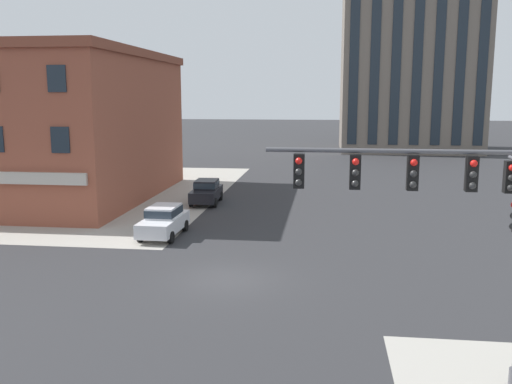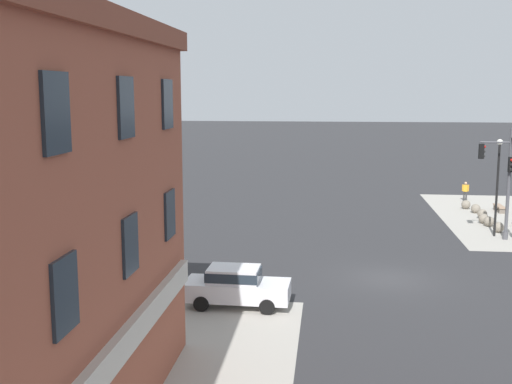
% 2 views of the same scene
% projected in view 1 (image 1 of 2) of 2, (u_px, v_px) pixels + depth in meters
% --- Properties ---
extents(ground_plane, '(320.00, 320.00, 0.00)m').
position_uv_depth(ground_plane, '(227.00, 279.00, 23.67)').
color(ground_plane, '#2D2D30').
extents(sidewalk_far_corner, '(32.00, 32.00, 0.02)m').
position_uv_depth(sidewalk_far_corner, '(28.00, 191.00, 45.70)').
color(sidewalk_far_corner, '#A8A399').
rests_on(sidewalk_far_corner, ground).
extents(traffic_signal_main, '(6.82, 2.09, 6.79)m').
position_uv_depth(traffic_signal_main, '(459.00, 211.00, 14.49)').
color(traffic_signal_main, '#4C4C51').
rests_on(traffic_signal_main, ground).
extents(car_main_northbound_near, '(2.02, 4.47, 1.68)m').
position_uv_depth(car_main_northbound_near, '(206.00, 191.00, 40.19)').
color(car_main_northbound_near, black).
rests_on(car_main_northbound_near, ground).
extents(car_main_southbound_near, '(1.98, 4.45, 1.68)m').
position_uv_depth(car_main_southbound_near, '(164.00, 220.00, 30.74)').
color(car_main_southbound_near, silver).
rests_on(car_main_southbound_near, ground).
extents(storefront_block_near_corner, '(20.43, 19.91, 10.88)m').
position_uv_depth(storefront_block_near_corner, '(20.00, 125.00, 42.43)').
color(storefront_block_near_corner, brown).
rests_on(storefront_block_near_corner, ground).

